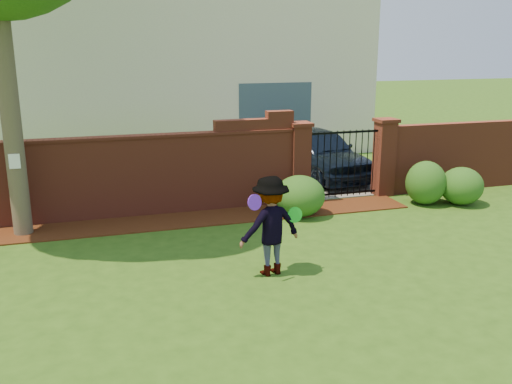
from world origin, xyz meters
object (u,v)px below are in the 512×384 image
object	(u,v)px
car	(323,154)
frisbee_purple	(255,202)
man	(271,226)
frisbee_green	(295,215)

from	to	relation	value
car	frisbee_purple	xyz separation A→B (m)	(-3.77, -6.15, 0.63)
man	frisbee_green	size ratio (longest dim) A/B	6.33
car	man	distance (m)	6.80
frisbee_purple	frisbee_green	world-z (taller)	frisbee_purple
car	man	xyz separation A→B (m)	(-3.42, -5.88, 0.13)
man	frisbee_purple	world-z (taller)	man
man	frisbee_purple	size ratio (longest dim) A/B	6.61
man	frisbee_purple	distance (m)	0.68
man	car	bearing A→B (deg)	-131.12
car	frisbee_green	bearing A→B (deg)	-123.98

